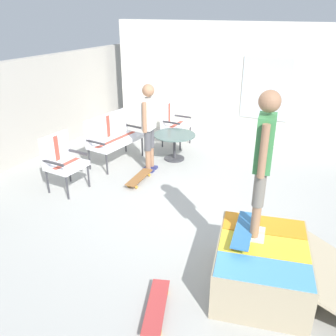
# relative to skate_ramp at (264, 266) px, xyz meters

# --- Properties ---
(ground_plane) EXTENTS (12.00, 12.00, 0.10)m
(ground_plane) POSITION_rel_skate_ramp_xyz_m (1.12, 1.55, -0.34)
(ground_plane) COLOR #A8A8A3
(house_facade) EXTENTS (0.23, 6.00, 2.77)m
(house_facade) POSITION_rel_skate_ramp_xyz_m (4.92, 2.04, 1.09)
(house_facade) COLOR white
(house_facade) RESTS_ON ground_plane
(skate_ramp) EXTENTS (1.64, 2.02, 0.58)m
(skate_ramp) POSITION_rel_skate_ramp_xyz_m (0.00, 0.00, 0.00)
(skate_ramp) COLOR tan
(skate_ramp) RESTS_ON ground_plane
(patio_bench) EXTENTS (1.30, 0.68, 1.02)m
(patio_bench) POSITION_rel_skate_ramp_xyz_m (2.38, 3.75, 0.33)
(patio_bench) COLOR #38383D
(patio_bench) RESTS_ON ground_plane
(patio_chair_near_house) EXTENTS (0.64, 0.57, 1.02)m
(patio_chair_near_house) POSITION_rel_skate_ramp_xyz_m (3.89, 3.07, 0.32)
(patio_chair_near_house) COLOR #38383D
(patio_chair_near_house) RESTS_ON ground_plane
(patio_chair_by_wall) EXTENTS (0.65, 0.58, 1.02)m
(patio_chair_by_wall) POSITION_rel_skate_ramp_xyz_m (0.92, 3.82, 0.32)
(patio_chair_by_wall) COLOR #38383D
(patio_chair_by_wall) RESTS_ON ground_plane
(patio_table) EXTENTS (0.90, 0.90, 0.57)m
(patio_table) POSITION_rel_skate_ramp_xyz_m (3.07, 2.62, 0.12)
(patio_table) COLOR #38383D
(patio_table) RESTS_ON ground_plane
(person_watching) EXTENTS (0.48, 0.26, 1.74)m
(person_watching) POSITION_rel_skate_ramp_xyz_m (2.34, 2.83, 0.73)
(person_watching) COLOR navy
(person_watching) RESTS_ON ground_plane
(person_skater) EXTENTS (0.47, 0.28, 1.72)m
(person_skater) POSITION_rel_skate_ramp_xyz_m (0.13, 0.18, 1.30)
(person_skater) COLOR silver
(person_skater) RESTS_ON skate_ramp
(skateboard_by_bench) EXTENTS (0.81, 0.26, 0.10)m
(skateboard_by_bench) POSITION_rel_skate_ramp_xyz_m (1.77, 2.74, -0.20)
(skateboard_by_bench) COLOR brown
(skateboard_by_bench) RESTS_ON ground_plane
(skateboard_spare) EXTENTS (0.82, 0.45, 0.10)m
(skateboard_spare) POSITION_rel_skate_ramp_xyz_m (-0.92, 0.93, -0.20)
(skateboard_spare) COLOR #B23838
(skateboard_spare) RESTS_ON ground_plane
(skateboard_on_ramp) EXTENTS (0.82, 0.31, 0.10)m
(skateboard_on_ramp) POSITION_rel_skate_ramp_xyz_m (0.06, 0.29, 0.38)
(skateboard_on_ramp) COLOR #3372B2
(skateboard_on_ramp) RESTS_ON skate_ramp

